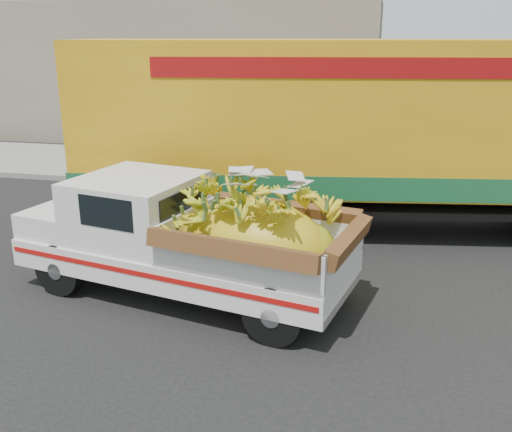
# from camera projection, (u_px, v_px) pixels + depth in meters

# --- Properties ---
(ground) EXTENTS (100.00, 100.00, 0.00)m
(ground) POSITION_uv_depth(u_px,v_px,m) (281.00, 313.00, 8.37)
(ground) COLOR black
(ground) RESTS_ON ground
(curb) EXTENTS (60.00, 0.25, 0.15)m
(curb) POSITION_uv_depth(u_px,v_px,m) (326.00, 192.00, 14.38)
(curb) COLOR gray
(curb) RESTS_ON ground
(sidewalk) EXTENTS (60.00, 4.00, 0.14)m
(sidewalk) POSITION_uv_depth(u_px,v_px,m) (333.00, 174.00, 16.34)
(sidewalk) COLOR gray
(sidewalk) RESTS_ON ground
(building_left) EXTENTS (18.00, 6.00, 5.00)m
(building_left) POSITION_uv_depth(u_px,v_px,m) (148.00, 70.00, 22.72)
(building_left) COLOR gray
(building_left) RESTS_ON ground
(pickup_truck) EXTENTS (5.43, 2.92, 1.81)m
(pickup_truck) POSITION_uv_depth(u_px,v_px,m) (206.00, 239.00, 8.53)
(pickup_truck) COLOR black
(pickup_truck) RESTS_ON ground
(semi_trailer) EXTENTS (12.07, 4.32, 3.80)m
(semi_trailer) POSITION_uv_depth(u_px,v_px,m) (380.00, 128.00, 11.23)
(semi_trailer) COLOR black
(semi_trailer) RESTS_ON ground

